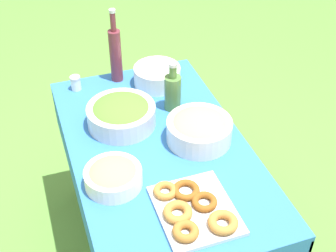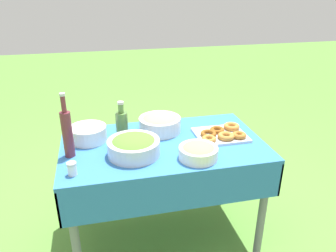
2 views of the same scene
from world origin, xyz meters
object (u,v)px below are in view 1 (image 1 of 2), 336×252
at_px(salad_bowl, 121,114).
at_px(plate_stack, 157,76).
at_px(olive_oil_bottle, 173,91).
at_px(donut_platter, 193,210).
at_px(pasta_bowl, 199,129).
at_px(wine_bottle, 115,53).
at_px(bread_bowl, 113,176).

relative_size(salad_bowl, plate_stack, 1.32).
height_order(salad_bowl, olive_oil_bottle, olive_oil_bottle).
height_order(salad_bowl, donut_platter, salad_bowl).
xyz_separation_m(salad_bowl, plate_stack, (-0.26, 0.25, -0.01)).
xyz_separation_m(pasta_bowl, donut_platter, (0.38, -0.17, -0.04)).
distance_m(salad_bowl, donut_platter, 0.60).
bearing_deg(plate_stack, wine_bottle, -120.80).
bearing_deg(donut_platter, olive_oil_bottle, 167.21).
bearing_deg(olive_oil_bottle, bread_bowl, -43.98).
bearing_deg(olive_oil_bottle, wine_bottle, -150.07).
height_order(donut_platter, wine_bottle, wine_bottle).
relative_size(salad_bowl, donut_platter, 0.93).
bearing_deg(olive_oil_bottle, plate_stack, -178.31).
height_order(salad_bowl, pasta_bowl, pasta_bowl).
bearing_deg(pasta_bowl, wine_bottle, -159.58).
xyz_separation_m(olive_oil_bottle, bread_bowl, (0.40, -0.38, -0.05)).
xyz_separation_m(plate_stack, wine_bottle, (-0.11, -0.18, 0.10)).
bearing_deg(wine_bottle, olive_oil_bottle, 29.93).
xyz_separation_m(pasta_bowl, bread_bowl, (0.14, -0.41, -0.02)).
bearing_deg(salad_bowl, bread_bowl, -19.41).
height_order(salad_bowl, plate_stack, salad_bowl).
distance_m(donut_platter, bread_bowl, 0.34).
bearing_deg(pasta_bowl, plate_stack, -175.64).
relative_size(salad_bowl, bread_bowl, 1.37).
bearing_deg(bread_bowl, wine_bottle, 164.74).
bearing_deg(plate_stack, donut_platter, -9.19).
distance_m(salad_bowl, plate_stack, 0.36).
bearing_deg(olive_oil_bottle, salad_bowl, -80.76).
xyz_separation_m(plate_stack, bread_bowl, (0.61, -0.38, -0.00)).
bearing_deg(pasta_bowl, olive_oil_bottle, -173.40).
distance_m(donut_platter, wine_bottle, 0.97).
relative_size(donut_platter, bread_bowl, 1.47).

